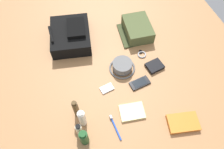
# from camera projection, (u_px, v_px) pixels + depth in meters

# --- Properties ---
(ground_plane) EXTENTS (2.64, 2.02, 0.02)m
(ground_plane) POSITION_uv_depth(u_px,v_px,m) (112.00, 78.00, 1.49)
(ground_plane) COLOR #9F6E43
(ground_plane) RESTS_ON ground
(backpack) EXTENTS (0.38, 0.33, 0.13)m
(backpack) POSITION_uv_depth(u_px,v_px,m) (71.00, 35.00, 1.61)
(backpack) COLOR black
(backpack) RESTS_ON ground_plane
(toiletry_pouch) EXTENTS (0.27, 0.25, 0.09)m
(toiletry_pouch) POSITION_uv_depth(u_px,v_px,m) (137.00, 29.00, 1.66)
(toiletry_pouch) COLOR #47512D
(toiletry_pouch) RESTS_ON ground_plane
(bucket_hat) EXTENTS (0.18, 0.18, 0.07)m
(bucket_hat) POSITION_uv_depth(u_px,v_px,m) (122.00, 66.00, 1.50)
(bucket_hat) COLOR slate
(bucket_hat) RESTS_ON ground_plane
(shampoo_bottle) EXTENTS (0.05, 0.05, 0.14)m
(shampoo_bottle) POSITION_uv_depth(u_px,v_px,m) (84.00, 138.00, 1.20)
(shampoo_bottle) COLOR #19471E
(shampoo_bottle) RESTS_ON ground_plane
(lotion_bottle) EXTENTS (0.04, 0.04, 0.11)m
(lotion_bottle) POSITION_uv_depth(u_px,v_px,m) (79.00, 130.00, 1.24)
(lotion_bottle) COLOR beige
(lotion_bottle) RESTS_ON ground_plane
(toothpaste_tube) EXTENTS (0.04, 0.04, 0.16)m
(toothpaste_tube) POSITION_uv_depth(u_px,v_px,m) (82.00, 118.00, 1.25)
(toothpaste_tube) COLOR white
(toothpaste_tube) RESTS_ON ground_plane
(cologne_bottle) EXTENTS (0.03, 0.03, 0.17)m
(cologne_bottle) POSITION_uv_depth(u_px,v_px,m) (76.00, 109.00, 1.27)
(cologne_bottle) COLOR #473319
(cologne_bottle) RESTS_ON ground_plane
(paperback_novel) EXTENTS (0.15, 0.20, 0.03)m
(paperback_novel) POSITION_uv_depth(u_px,v_px,m) (183.00, 123.00, 1.31)
(paperback_novel) COLOR orange
(paperback_novel) RESTS_ON ground_plane
(cell_phone) EXTENTS (0.08, 0.14, 0.01)m
(cell_phone) POSITION_uv_depth(u_px,v_px,m) (140.00, 83.00, 1.45)
(cell_phone) COLOR black
(cell_phone) RESTS_ON ground_plane
(media_player) EXTENTS (0.07, 0.09, 0.01)m
(media_player) POSITION_uv_depth(u_px,v_px,m) (107.00, 88.00, 1.43)
(media_player) COLOR #B7B7BC
(media_player) RESTS_ON ground_plane
(wristwatch) EXTENTS (0.07, 0.06, 0.01)m
(wristwatch) POSITION_uv_depth(u_px,v_px,m) (142.00, 54.00, 1.58)
(wristwatch) COLOR #99999E
(wristwatch) RESTS_ON ground_plane
(toothbrush) EXTENTS (0.16, 0.02, 0.02)m
(toothbrush) POSITION_uv_depth(u_px,v_px,m) (115.00, 126.00, 1.30)
(toothbrush) COLOR blue
(toothbrush) RESTS_ON ground_plane
(wallet) EXTENTS (0.11, 0.12, 0.02)m
(wallet) POSITION_uv_depth(u_px,v_px,m) (155.00, 66.00, 1.52)
(wallet) COLOR black
(wallet) RESTS_ON ground_plane
(notepad) EXTENTS (0.13, 0.16, 0.02)m
(notepad) POSITION_uv_depth(u_px,v_px,m) (132.00, 112.00, 1.35)
(notepad) COLOR beige
(notepad) RESTS_ON ground_plane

